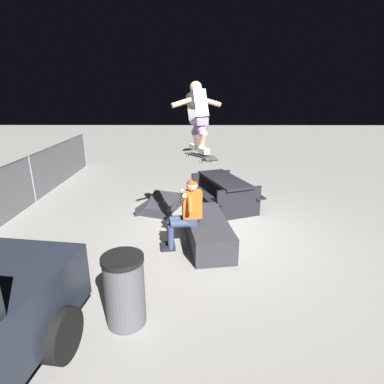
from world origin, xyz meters
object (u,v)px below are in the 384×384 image
skater_airborne (198,113)px  picnic_table_back (224,188)px  ledge_box_main (207,231)px  kicker_ramp (160,207)px  trash_bin (125,290)px  person_sitting_on_ledge (186,211)px  skateboard (199,155)px

skater_airborne → picnic_table_back: bearing=-18.6°
ledge_box_main → kicker_ramp: ledge_box_main is taller
kicker_ramp → trash_bin: trash_bin is taller
kicker_ramp → trash_bin: bearing=179.6°
person_sitting_on_ledge → skateboard: 1.04m
skateboard → kicker_ramp: bearing=25.8°
person_sitting_on_ledge → skateboard: skateboard is taller
person_sitting_on_ledge → skater_airborne: (0.06, -0.20, 1.70)m
person_sitting_on_ledge → picnic_table_back: bearing=-22.9°
skater_airborne → trash_bin: size_ratio=1.20×
ledge_box_main → kicker_ramp: size_ratio=1.43×
skater_airborne → trash_bin: bearing=155.8°
person_sitting_on_ledge → skateboard: size_ratio=1.30×
skateboard → picnic_table_back: bearing=-17.6°
skater_airborne → ledge_box_main: bearing=-57.9°
skateboard → kicker_ramp: 2.67m
kicker_ramp → skateboard: bearing=-154.2°
skateboard → trash_bin: 2.52m
person_sitting_on_ledge → kicker_ramp: person_sitting_on_ledge is taller
skater_airborne → picnic_table_back: size_ratio=0.54×
skater_airborne → picnic_table_back: 2.87m
picnic_table_back → skater_airborne: bearing=161.4°
person_sitting_on_ledge → skater_airborne: 1.71m
person_sitting_on_ledge → skater_airborne: bearing=-72.8°
skateboard → kicker_ramp: size_ratio=0.81×
ledge_box_main → skater_airborne: (-0.12, 0.19, 2.19)m
person_sitting_on_ledge → trash_bin: person_sitting_on_ledge is taller
trash_bin → ledge_box_main: bearing=-27.2°
picnic_table_back → skateboard: bearing=162.4°
person_sitting_on_ledge → picnic_table_back: person_sitting_on_ledge is taller
ledge_box_main → picnic_table_back: bearing=-14.4°
skateboard → trash_bin: bearing=154.7°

